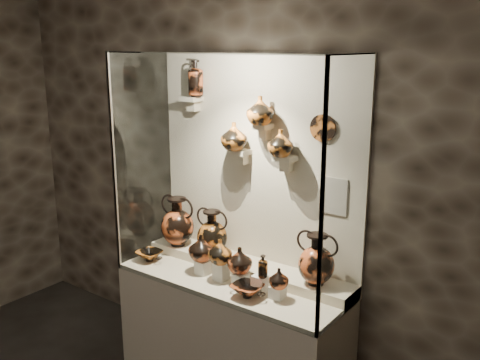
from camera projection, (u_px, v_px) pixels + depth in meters
name	position (u px, v px, depth m)	size (l,w,h in m)	color
wall_back	(258.00, 165.00, 3.85)	(5.00, 0.02, 3.20)	#2E251C
plinth	(232.00, 333.00, 3.90)	(1.70, 0.60, 0.80)	beige
front_tier	(231.00, 281.00, 3.80)	(1.68, 0.58, 0.03)	beige
rear_tier	(246.00, 268.00, 3.93)	(1.70, 0.25, 0.10)	beige
back_panel	(257.00, 165.00, 3.85)	(1.70, 0.03, 1.60)	beige
glass_front	(203.00, 183.00, 3.37)	(1.70, 0.01, 1.60)	white
glass_left	(143.00, 158.00, 4.09)	(0.01, 0.60, 1.60)	white
glass_right	(346.00, 194.00, 3.12)	(0.01, 0.60, 1.60)	white
glass_top	(230.00, 53.00, 3.41)	(1.70, 0.60, 0.01)	white
frame_post_left	(114.00, 165.00, 3.86)	(0.02, 0.02, 1.60)	gray
frame_post_right	(322.00, 206.00, 2.90)	(0.02, 0.02, 1.60)	gray
pedestal_a	(203.00, 267.00, 3.87)	(0.09, 0.09, 0.10)	silver
pedestal_b	(221.00, 271.00, 3.77)	(0.09, 0.09, 0.13)	silver
pedestal_c	(241.00, 280.00, 3.68)	(0.09, 0.09, 0.09)	silver
pedestal_d	(260.00, 284.00, 3.58)	(0.09, 0.09, 0.12)	silver
pedestal_e	(278.00, 292.00, 3.51)	(0.09, 0.09, 0.08)	silver
bracket_ul	(192.00, 99.00, 3.99)	(0.14, 0.12, 0.04)	beige
bracket_ca	(240.00, 152.00, 3.82)	(0.14, 0.12, 0.04)	beige
bracket_cb	(264.00, 127.00, 3.66)	(0.10, 0.12, 0.04)	beige
bracket_cc	(285.00, 158.00, 3.61)	(0.14, 0.12, 0.04)	beige
amphora_left	(178.00, 221.00, 4.19)	(0.31, 0.31, 0.39)	#BD4E24
amphora_mid	(212.00, 232.00, 4.02)	(0.28, 0.28, 0.35)	#AD5D1E
amphora_right	(316.00, 259.00, 3.51)	(0.28, 0.28, 0.35)	#BD4E24
jug_a	(201.00, 248.00, 3.85)	(0.18, 0.18, 0.19)	#BD4E24
jug_b	(220.00, 251.00, 3.72)	(0.17, 0.17, 0.18)	#AD5D1E
jug_c	(240.00, 260.00, 3.66)	(0.17, 0.17, 0.18)	#BD4E24
jug_e	(279.00, 278.00, 3.46)	(0.13, 0.13, 0.14)	#BD4E24
lekythos_small	(263.00, 265.00, 3.51)	(0.08, 0.08, 0.18)	#AD5D1E
kylix_left	(150.00, 255.00, 4.10)	(0.24, 0.21, 0.10)	#AD5D1E
kylix_right	(248.00, 289.00, 3.51)	(0.26, 0.22, 0.11)	#BD4E24
lekythos_tall	(196.00, 76.00, 3.91)	(0.12, 0.12, 0.30)	#BD4E24
ovoid_vase_a	(234.00, 136.00, 3.77)	(0.19, 0.19, 0.20)	#AD5D1E
ovoid_vase_b	(260.00, 110.00, 3.60)	(0.19, 0.19, 0.19)	#AD5D1E
ovoid_vase_c	(281.00, 143.00, 3.56)	(0.18, 0.18, 0.18)	#AD5D1E
wall_plate	(323.00, 128.00, 3.45)	(0.18, 0.18, 0.02)	#AD5A22
info_placard	(333.00, 196.00, 3.51)	(0.19, 0.01, 0.25)	beige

